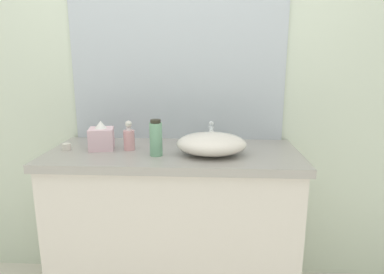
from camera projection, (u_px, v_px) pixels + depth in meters
bathroom_wall_rear at (170, 72)px, 1.98m from camera, size 6.00×0.06×2.60m
vanity_counter at (174, 228)px, 1.86m from camera, size 1.32×0.56×0.91m
wall_mirror_panel at (177, 54)px, 1.92m from camera, size 1.24×0.01×0.99m
sink_basin at (211, 144)px, 1.67m from camera, size 0.35×0.27×0.11m
faucet at (211, 133)px, 1.82m from camera, size 0.03×0.12×0.14m
soap_dispenser at (129, 138)px, 1.76m from camera, size 0.06×0.06×0.16m
lotion_bottle at (156, 138)px, 1.65m from camera, size 0.06×0.06×0.18m
tissue_box at (101, 137)px, 1.77m from camera, size 0.15×0.15×0.15m
candle_jar at (67, 147)px, 1.77m from camera, size 0.05×0.05×0.04m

